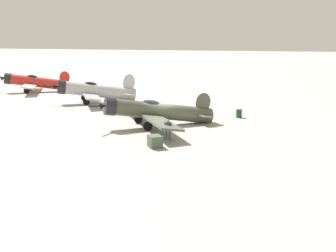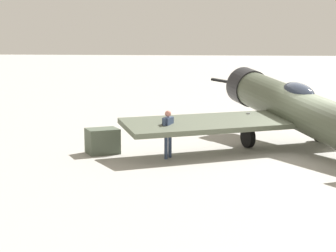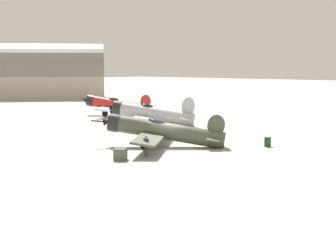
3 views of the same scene
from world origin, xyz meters
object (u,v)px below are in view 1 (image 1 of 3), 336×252
airplane_far_line (35,82)px  ground_crew_mechanic (168,127)px  fuel_drum (239,113)px  airplane_foreground (156,111)px  equipment_crate (155,141)px  airplane_mid_apron (94,91)px

airplane_far_line → ground_crew_mechanic: (-26.64, 21.56, -0.47)m
fuel_drum → airplane_far_line: bearing=-19.6°
airplane_foreground → ground_crew_mechanic: 5.14m
ground_crew_mechanic → equipment_crate: ground_crew_mechanic is taller
airplane_mid_apron → airplane_foreground: bearing=104.8°
airplane_foreground → airplane_far_line: 29.58m
airplane_mid_apron → equipment_crate: airplane_mid_apron is taller
airplane_far_line → airplane_foreground: bearing=116.1°
airplane_foreground → airplane_far_line: airplane_far_line is taller
airplane_foreground → ground_crew_mechanic: airplane_foreground is taller
airplane_mid_apron → fuel_drum: (-18.14, 4.48, -1.06)m
airplane_mid_apron → fuel_drum: bearing=133.7°
airplane_foreground → airplane_far_line: size_ratio=1.15×
airplane_foreground → ground_crew_mechanic: bearing=83.8°
airplane_mid_apron → airplane_far_line: size_ratio=0.97×
ground_crew_mechanic → fuel_drum: bearing=-9.0°
ground_crew_mechanic → fuel_drum: 11.41m
airplane_far_line → airplane_mid_apron: bearing=124.3°
airplane_foreground → fuel_drum: 9.14m
airplane_mid_apron → ground_crew_mechanic: 20.45m
airplane_foreground → equipment_crate: size_ratio=8.52×
airplane_foreground → airplane_mid_apron: (11.37, -10.54, 0.12)m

